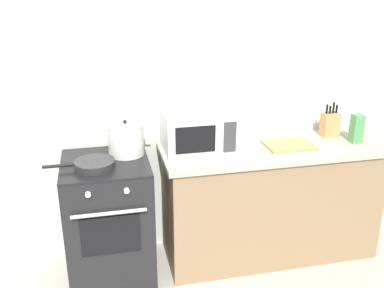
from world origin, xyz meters
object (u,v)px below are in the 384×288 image
Objects in this scene: pasta_box at (357,129)px; stove at (109,220)px; frying_pan at (94,164)px; knife_block at (330,124)px; microwave at (198,131)px; stock_pot at (126,139)px; cutting_board at (289,145)px.

stove is at bearing 179.13° from pasta_box.
frying_pan is 1.68× the size of knife_block.
microwave is at bearing 6.67° from stove.
stove is at bearing -173.33° from microwave.
microwave reaches higher than knife_block.
microwave reaches higher than stock_pot.
microwave is at bearing -3.77° from stock_pot.
knife_block reaches higher than frying_pan.
microwave is at bearing 173.50° from cutting_board.
stove is 1.96× the size of frying_pan.
stove is at bearing -179.95° from cutting_board.
microwave reaches higher than cutting_board.
stove is 4.18× the size of pasta_box.
knife_block is at bearing 19.12° from cutting_board.
stove is at bearing -175.43° from knife_block.
microwave reaches higher than stove.
frying_pan is 1.44m from cutting_board.
frying_pan is at bearing -167.68° from microwave.
knife_block is at bearing 7.00° from frying_pan.
knife_block reaches higher than stock_pot.
stove is 0.91m from microwave.
stock_pot is 0.96× the size of cutting_board.
frying_pan is at bearing -139.65° from stock_pot.
pasta_box is (1.89, -0.03, 0.57)m from stove.
pasta_box is (1.22, -0.11, -0.04)m from microwave.
stock_pot is 1.24× the size of knife_block.
stove is 1.98m from pasta_box.
cutting_board is (1.44, 0.09, -0.02)m from frying_pan.
cutting_board is at bearing -6.50° from microwave.
knife_block is at bearing 0.99° from stock_pot.
cutting_board is at bearing -160.88° from knife_block.
knife_block reaches higher than cutting_board.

